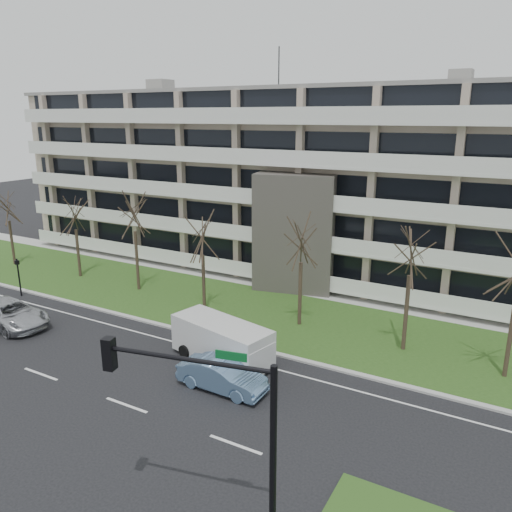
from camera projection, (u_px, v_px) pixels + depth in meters
The scene contains 17 objects.
ground at pixel (127, 405), 23.40m from camera, with size 160.00×160.00×0.00m, color black.
grass_verge at pixel (259, 313), 34.33m from camera, with size 90.00×10.00×0.06m, color #244818.
curb at pixel (220, 340), 30.11m from camera, with size 90.00×0.35×0.12m, color #B2B2AD.
sidewalk at pixel (293, 289), 38.95m from camera, with size 90.00×2.00×0.08m, color #B2B2AD.
lane_edge_line at pixel (206, 350), 28.87m from camera, with size 90.00×0.12×0.01m, color white.
apartment_building at pixel (329, 182), 42.63m from camera, with size 60.50×15.10×18.75m.
silver_pickup at pixel (10, 314), 32.08m from camera, with size 2.72×5.90×1.64m, color #B1B3B9.
blue_sedan at pixel (222, 375), 24.58m from camera, with size 1.60×4.60×1.52m, color #77A1CF.
white_van at pixel (223, 339), 27.17m from camera, with size 6.27×3.43×2.30m.
traffic_signal at pixel (213, 420), 15.01m from camera, with size 5.61×1.51×6.62m.
pedestrian_signal at pixel (18, 272), 37.09m from camera, with size 0.28×0.22×2.92m.
tree_0 at pixel (7, 203), 44.00m from camera, with size 3.63×3.63×7.26m.
tree_1 at pixel (74, 211), 40.54m from camera, with size 3.64×3.64×7.28m.
tree_2 at pixel (133, 208), 37.16m from camera, with size 4.17×4.17×8.35m.
tree_3 at pixel (202, 232), 32.85m from camera, with size 3.68×3.68×7.35m.
tree_4 at pixel (301, 237), 30.81m from camera, with size 3.76×3.76×7.53m.
tree_5 at pixel (412, 245), 27.23m from camera, with size 4.05×4.05×8.11m.
Camera 1 is at (15.35, -15.05, 13.10)m, focal length 35.00 mm.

